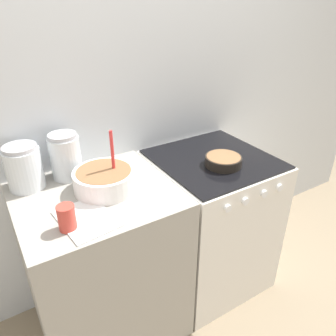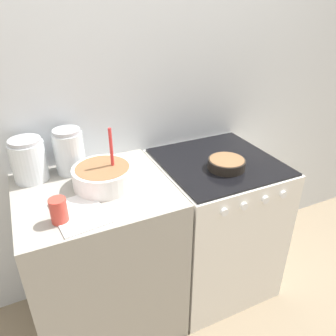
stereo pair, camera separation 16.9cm
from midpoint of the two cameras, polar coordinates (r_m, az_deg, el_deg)
The scene contains 10 objects.
ground_plane at distance 2.16m, azimuth 6.04°, elevation -27.08°, with size 12.00×12.00×0.00m, color gray.
wall_back at distance 1.94m, azimuth -2.89°, elevation 11.13°, with size 4.51×0.05×2.40m.
countertop_cabinet at distance 1.91m, azimuth -8.82°, elevation -15.44°, with size 0.75×0.68×0.92m.
stove at distance 2.16m, azimuth 10.12°, elevation -9.70°, with size 0.67×0.69×0.92m.
mixing_bowl at distance 1.62m, azimuth -8.31°, elevation -1.32°, with size 0.30×0.30×0.30m.
baking_pan at distance 1.83m, azimuth 12.79°, elevation 0.70°, with size 0.20×0.20×0.06m.
storage_jar_left at distance 1.76m, azimuth -20.55°, elevation 0.83°, with size 0.17×0.17×0.22m.
storage_jar_middle at distance 1.78m, azimuth -14.17°, elevation 2.34°, with size 0.16×0.16×0.24m.
tin_can at distance 1.41m, azimuth -15.26°, elevation -7.28°, with size 0.07×0.07×0.11m.
recipe_page at distance 1.47m, azimuth -12.02°, elevation -7.75°, with size 0.24×0.30×0.01m.
Camera 2 is at (-0.63, -1.06, 1.77)m, focal length 35.00 mm.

